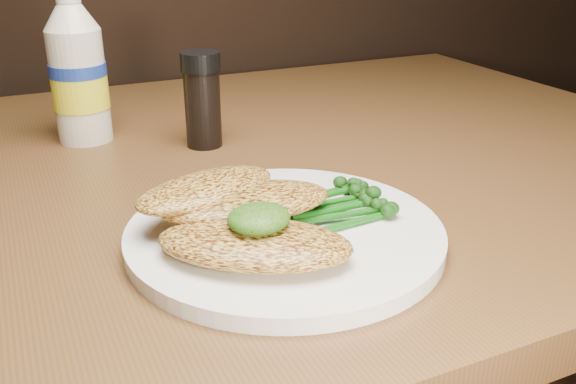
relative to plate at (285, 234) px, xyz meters
name	(u,v)px	position (x,y,z in m)	size (l,w,h in m)	color
plate	(285,234)	(0.00, 0.00, 0.00)	(0.26, 0.26, 0.01)	white
chicken_front	(255,243)	(-0.04, -0.04, 0.02)	(0.15, 0.08, 0.02)	gold
chicken_mid	(246,202)	(-0.03, 0.02, 0.03)	(0.14, 0.07, 0.02)	gold
chicken_back	(206,189)	(-0.05, 0.04, 0.03)	(0.13, 0.07, 0.02)	gold
pesto_front	(259,218)	(-0.04, -0.03, 0.04)	(0.05, 0.04, 0.02)	black
broccolini_bundle	(331,202)	(0.05, 0.01, 0.02)	(0.13, 0.10, 0.02)	#155713
mayo_bottle	(77,64)	(-0.11, 0.34, 0.09)	(0.07, 0.07, 0.19)	beige
pepper_grinder	(202,100)	(0.01, 0.26, 0.05)	(0.05, 0.05, 0.11)	black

